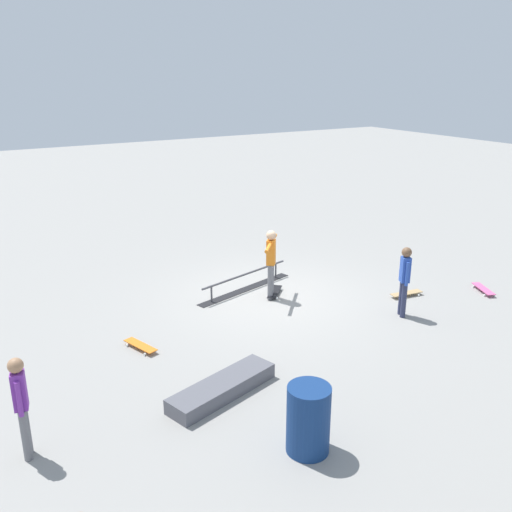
% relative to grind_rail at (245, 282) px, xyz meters
% --- Properties ---
extents(ground_plane, '(60.00, 60.00, 0.00)m').
position_rel_grind_rail_xyz_m(ground_plane, '(-0.30, 0.76, -0.18)').
color(ground_plane, gray).
extents(grind_rail, '(2.85, 0.98, 0.42)m').
position_rel_grind_rail_xyz_m(grind_rail, '(0.00, 0.00, 0.00)').
color(grind_rail, black).
rests_on(grind_rail, ground_plane).
extents(skate_ledge, '(2.07, 1.07, 0.25)m').
position_rel_grind_rail_xyz_m(skate_ledge, '(2.61, 3.80, -0.05)').
color(skate_ledge, '#595960').
rests_on(skate_ledge, ground_plane).
extents(skater_main, '(0.93, 1.03, 1.63)m').
position_rel_grind_rail_xyz_m(skater_main, '(-0.25, 0.75, 0.77)').
color(skater_main, slate).
rests_on(skater_main, ground_plane).
extents(skateboard_main, '(0.70, 0.71, 0.09)m').
position_rel_grind_rail_xyz_m(skateboard_main, '(-0.43, 0.64, -0.11)').
color(skateboard_main, black).
rests_on(skateboard_main, ground_plane).
extents(bystander_blue_shirt, '(0.25, 0.34, 1.55)m').
position_rel_grind_rail_xyz_m(bystander_blue_shirt, '(-2.15, 3.04, 0.69)').
color(bystander_blue_shirt, '#2D3351').
rests_on(bystander_blue_shirt, ground_plane).
extents(bystander_purple_shirt, '(0.21, 0.35, 1.51)m').
position_rel_grind_rail_xyz_m(bystander_purple_shirt, '(5.61, 3.78, 0.67)').
color(bystander_purple_shirt, slate).
rests_on(bystander_purple_shirt, ground_plane).
extents(loose_skateboard_orange, '(0.43, 0.82, 0.09)m').
position_rel_grind_rail_xyz_m(loose_skateboard_orange, '(3.22, 1.60, -0.11)').
color(loose_skateboard_orange, orange).
rests_on(loose_skateboard_orange, ground_plane).
extents(loose_skateboard_natural, '(0.82, 0.34, 0.09)m').
position_rel_grind_rail_xyz_m(loose_skateboard_natural, '(-3.04, 2.31, -0.11)').
color(loose_skateboard_natural, tan).
rests_on(loose_skateboard_natural, ground_plane).
extents(loose_skateboard_pink, '(0.51, 0.81, 0.09)m').
position_rel_grind_rail_xyz_m(loose_skateboard_pink, '(-4.82, 3.05, -0.11)').
color(loose_skateboard_pink, '#E05993').
rests_on(loose_skateboard_pink, ground_plane).
extents(trash_bin, '(0.61, 0.61, 1.00)m').
position_rel_grind_rail_xyz_m(trash_bin, '(2.24, 5.65, 0.32)').
color(trash_bin, navy).
rests_on(trash_bin, ground_plane).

